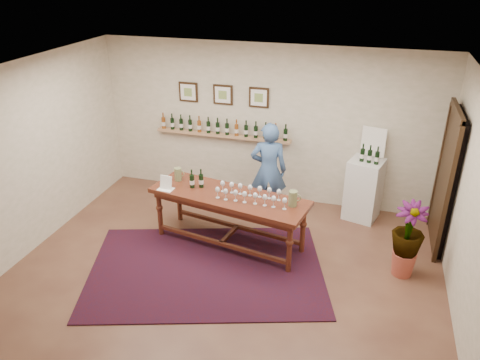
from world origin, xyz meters
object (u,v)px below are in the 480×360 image
(potted_plant, at_px, (407,240))
(person, at_px, (269,170))
(tasting_table, at_px, (229,202))
(display_pedestal, at_px, (364,189))

(potted_plant, relative_size, person, 0.58)
(tasting_table, bearing_deg, display_pedestal, 47.27)
(potted_plant, distance_m, person, 2.50)
(person, bearing_deg, potted_plant, 141.19)
(display_pedestal, relative_size, person, 0.63)
(tasting_table, distance_m, potted_plant, 2.58)
(tasting_table, height_order, potted_plant, potted_plant)
(display_pedestal, xyz_separation_m, potted_plant, (0.65, -1.50, 0.04))
(potted_plant, bearing_deg, person, 152.95)
(tasting_table, height_order, person, person)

